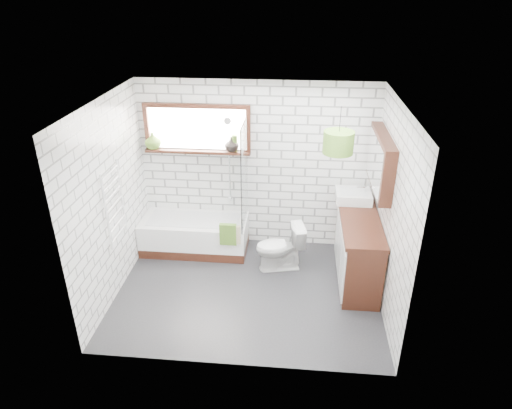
# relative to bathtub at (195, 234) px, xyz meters

# --- Properties ---
(floor) EXTENTS (3.40, 2.60, 0.01)m
(floor) POSITION_rel_bathtub_xyz_m (0.91, -0.95, -0.26)
(floor) COLOR black
(floor) RESTS_ON ground
(ceiling) EXTENTS (3.40, 2.60, 0.01)m
(ceiling) POSITION_rel_bathtub_xyz_m (0.91, -0.95, 2.25)
(ceiling) COLOR white
(ceiling) RESTS_ON ground
(wall_back) EXTENTS (3.40, 0.01, 2.50)m
(wall_back) POSITION_rel_bathtub_xyz_m (0.91, 0.35, 1.00)
(wall_back) COLOR white
(wall_back) RESTS_ON ground
(wall_front) EXTENTS (3.40, 0.01, 2.50)m
(wall_front) POSITION_rel_bathtub_xyz_m (0.91, -2.26, 1.00)
(wall_front) COLOR white
(wall_front) RESTS_ON ground
(wall_left) EXTENTS (0.01, 2.60, 2.50)m
(wall_left) POSITION_rel_bathtub_xyz_m (-0.80, -0.95, 1.00)
(wall_left) COLOR white
(wall_left) RESTS_ON ground
(wall_right) EXTENTS (0.01, 2.60, 2.50)m
(wall_right) POSITION_rel_bathtub_xyz_m (2.61, -0.95, 1.00)
(wall_right) COLOR white
(wall_right) RESTS_ON ground
(window) EXTENTS (1.52, 0.16, 0.68)m
(window) POSITION_rel_bathtub_xyz_m (0.06, 0.31, 1.55)
(window) COLOR black
(window) RESTS_ON wall_back
(towel_radiator) EXTENTS (0.06, 0.52, 1.00)m
(towel_radiator) POSITION_rel_bathtub_xyz_m (-0.75, -0.95, 0.95)
(towel_radiator) COLOR white
(towel_radiator) RESTS_ON wall_left
(mirror_cabinet) EXTENTS (0.16, 1.20, 0.70)m
(mirror_cabinet) POSITION_rel_bathtub_xyz_m (2.53, -0.35, 1.40)
(mirror_cabinet) COLOR black
(mirror_cabinet) RESTS_ON wall_right
(shower_riser) EXTENTS (0.02, 0.02, 1.30)m
(shower_riser) POSITION_rel_bathtub_xyz_m (0.51, 0.31, 1.10)
(shower_riser) COLOR silver
(shower_riser) RESTS_ON wall_back
(bathtub) EXTENTS (1.57, 0.69, 0.51)m
(bathtub) POSITION_rel_bathtub_xyz_m (0.00, 0.00, 0.00)
(bathtub) COLOR white
(bathtub) RESTS_ON floor
(shower_screen) EXTENTS (0.02, 0.72, 1.50)m
(shower_screen) POSITION_rel_bathtub_xyz_m (0.76, 0.00, 1.00)
(shower_screen) COLOR white
(shower_screen) RESTS_ON bathtub
(towel_green) EXTENTS (0.24, 0.06, 0.32)m
(towel_green) POSITION_rel_bathtub_xyz_m (0.56, -0.35, 0.23)
(towel_green) COLOR #456C20
(towel_green) RESTS_ON bathtub
(towel_beige) EXTENTS (0.21, 0.05, 0.28)m
(towel_beige) POSITION_rel_bathtub_xyz_m (0.63, -0.35, 0.23)
(towel_beige) COLOR tan
(towel_beige) RESTS_ON bathtub
(vanity) EXTENTS (0.51, 1.58, 0.91)m
(vanity) POSITION_rel_bathtub_xyz_m (2.35, -0.46, 0.20)
(vanity) COLOR black
(vanity) RESTS_ON floor
(basin) EXTENTS (0.48, 0.42, 0.14)m
(basin) POSITION_rel_bathtub_xyz_m (2.29, 0.04, 0.72)
(basin) COLOR white
(basin) RESTS_ON vanity
(tap) EXTENTS (0.04, 0.04, 0.18)m
(tap) POSITION_rel_bathtub_xyz_m (2.45, 0.04, 0.79)
(tap) COLOR silver
(tap) RESTS_ON vanity
(toilet) EXTENTS (0.52, 0.73, 0.68)m
(toilet) POSITION_rel_bathtub_xyz_m (1.30, -0.39, 0.09)
(toilet) COLOR white
(toilet) RESTS_ON floor
(vase_olive) EXTENTS (0.29, 0.29, 0.24)m
(vase_olive) POSITION_rel_bathtub_xyz_m (-0.59, 0.28, 1.35)
(vase_olive) COLOR #4B7123
(vase_olive) RESTS_ON window
(vase_dark) EXTENTS (0.26, 0.26, 0.21)m
(vase_dark) POSITION_rel_bathtub_xyz_m (0.55, 0.28, 1.33)
(vase_dark) COLOR black
(vase_dark) RESTS_ON window
(bottle) EXTENTS (0.09, 0.09, 0.23)m
(bottle) POSITION_rel_bathtub_xyz_m (0.60, 0.28, 1.34)
(bottle) COLOR #4B7123
(bottle) RESTS_ON window
(pendant) EXTENTS (0.34, 0.34, 0.25)m
(pendant) POSITION_rel_bathtub_xyz_m (1.93, -0.99, 1.85)
(pendant) COLOR #456C20
(pendant) RESTS_ON ceiling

